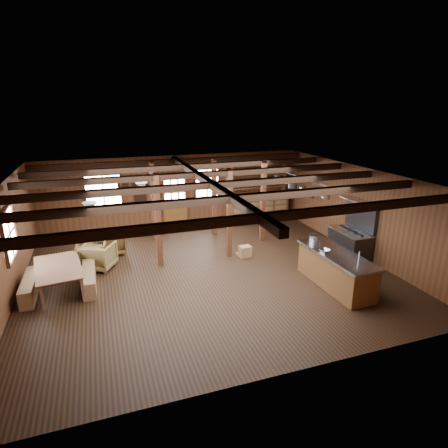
{
  "coord_description": "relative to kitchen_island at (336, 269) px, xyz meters",
  "views": [
    {
      "loc": [
        -2.75,
        -9.44,
        4.69
      ],
      "look_at": [
        0.64,
        0.47,
        1.27
      ],
      "focal_mm": 30.0,
      "sensor_mm": 36.0,
      "label": 1
    }
  ],
  "objects": [
    {
      "name": "timber_posts",
      "position": [
        -2.46,
        3.93,
        0.92
      ],
      "size": [
        3.95,
        2.35,
        2.8
      ],
      "color": "#482314",
      "rests_on": "floor"
    },
    {
      "name": "step_stool",
      "position": [
        -1.53,
        2.61,
        -0.3
      ],
      "size": [
        0.43,
        0.32,
        0.36
      ],
      "primitive_type": "cube",
      "rotation": [
        0.0,
        0.0,
        0.08
      ],
      "color": "olive",
      "rests_on": "floor"
    },
    {
      "name": "back_counter",
      "position": [
        0.42,
        6.06,
        0.12
      ],
      "size": [
        2.55,
        0.6,
        2.45
      ],
      "color": "brown",
      "rests_on": "floor"
    },
    {
      "name": "armchair_a",
      "position": [
        -6.12,
        3.44,
        -0.09
      ],
      "size": [
        0.88,
        0.9,
        0.78
      ],
      "primitive_type": "imported",
      "rotation": [
        0.0,
        0.0,
        3.09
      ],
      "color": "brown",
      "rests_on": "floor"
    },
    {
      "name": "room",
      "position": [
        -2.98,
        1.85,
        0.92
      ],
      "size": [
        10.04,
        9.04,
        2.84
      ],
      "color": "black",
      "rests_on": "ground"
    },
    {
      "name": "armchair_c",
      "position": [
        -5.93,
        3.2,
        -0.09
      ],
      "size": [
        1.14,
        1.15,
        0.78
      ],
      "primitive_type": "imported",
      "rotation": [
        0.0,
        0.0,
        2.66
      ],
      "color": "olive",
      "rests_on": "floor"
    },
    {
      "name": "back_door",
      "position": [
        -2.98,
        6.3,
        0.4
      ],
      "size": [
        1.02,
        0.08,
        2.15
      ],
      "color": "brown",
      "rests_on": "floor"
    },
    {
      "name": "bowl",
      "position": [
        -0.26,
        0.2,
        0.5
      ],
      "size": [
        0.33,
        0.33,
        0.07
      ],
      "primitive_type": "imported",
      "rotation": [
        0.0,
        0.0,
        0.27
      ],
      "color": "silver",
      "rests_on": "kitchen_island"
    },
    {
      "name": "bench_wall",
      "position": [
        -7.63,
        2.07,
        -0.25
      ],
      "size": [
        0.31,
        1.66,
        0.46
      ],
      "primitive_type": "cube",
      "color": "olive",
      "rests_on": "floor"
    },
    {
      "name": "notice_boards",
      "position": [
        -4.48,
        6.31,
        1.16
      ],
      "size": [
        1.08,
        0.03,
        0.9
      ],
      "color": "white",
      "rests_on": "wall_back"
    },
    {
      "name": "window_left",
      "position": [
        -7.94,
        2.35,
        1.12
      ],
      "size": [
        0.14,
        1.24,
        1.32
      ],
      "color": "white",
      "rests_on": "wall_back"
    },
    {
      "name": "window_back_left",
      "position": [
        -5.58,
        6.31,
        1.12
      ],
      "size": [
        1.32,
        0.06,
        1.32
      ],
      "color": "white",
      "rests_on": "wall_back"
    },
    {
      "name": "dining_table",
      "position": [
        -6.88,
        2.07,
        -0.13
      ],
      "size": [
        1.36,
        2.09,
        0.69
      ],
      "primitive_type": "imported",
      "rotation": [
        0.0,
        0.0,
        1.71
      ],
      "color": "brown",
      "rests_on": "floor"
    },
    {
      "name": "commercial_range",
      "position": [
        1.67,
        1.58,
        0.12
      ],
      "size": [
        0.78,
        1.47,
        1.82
      ],
      "color": "#2E2E30",
      "rests_on": "floor"
    },
    {
      "name": "ceiling_joists",
      "position": [
        -2.98,
        2.03,
        2.2
      ],
      "size": [
        9.8,
        8.82,
        0.18
      ],
      "color": "black",
      "rests_on": "ceiling"
    },
    {
      "name": "window_back_right",
      "position": [
        -1.68,
        6.31,
        1.12
      ],
      "size": [
        1.02,
        0.06,
        1.32
      ],
      "color": "white",
      "rests_on": "wall_back"
    },
    {
      "name": "kitchen_island",
      "position": [
        0.0,
        0.0,
        0.0
      ],
      "size": [
        0.95,
        2.53,
        1.2
      ],
      "rotation": [
        0.0,
        0.0,
        0.03
      ],
      "color": "brown",
      "rests_on": "floor"
    },
    {
      "name": "armchair_b",
      "position": [
        -5.52,
        4.22,
        -0.12
      ],
      "size": [
        0.9,
        0.92,
        0.71
      ],
      "primitive_type": "imported",
      "rotation": [
        0.0,
        0.0,
        3.36
      ],
      "color": "brown",
      "rests_on": "floor"
    },
    {
      "name": "pendant_lamps",
      "position": [
        -5.23,
        2.85,
        1.77
      ],
      "size": [
        1.86,
        2.36,
        0.66
      ],
      "color": "#2E2E30",
      "rests_on": "ceiling"
    },
    {
      "name": "bench_aisle",
      "position": [
        -6.2,
        2.07,
        -0.25
      ],
      "size": [
        0.32,
        1.69,
        0.46
      ],
      "primitive_type": "cube",
      "color": "olive",
      "rests_on": "floor"
    },
    {
      "name": "pot_rack",
      "position": [
        -0.01,
        2.19,
        1.81
      ],
      "size": [
        0.42,
        3.0,
        0.45
      ],
      "color": "#2E2E30",
      "rests_on": "ceiling"
    },
    {
      "name": "counter_pot",
      "position": [
        -0.07,
        1.0,
        0.55
      ],
      "size": [
        0.3,
        0.3,
        0.18
      ],
      "primitive_type": "cylinder",
      "color": "#B7B8BE",
      "rests_on": "kitchen_island"
    }
  ]
}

